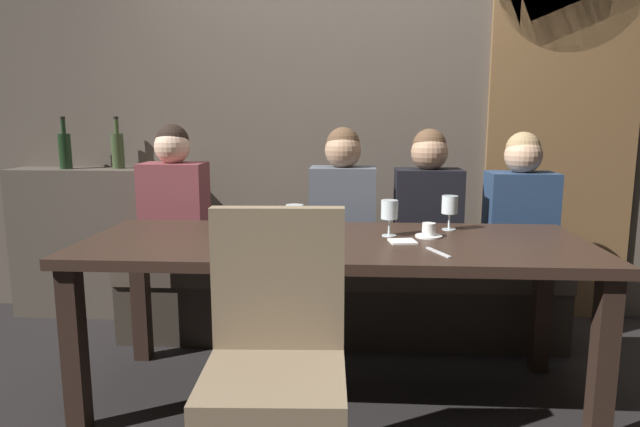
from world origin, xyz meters
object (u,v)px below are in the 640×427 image
object	(u,v)px
diner_redhead	(174,197)
espresso_cup	(429,231)
banquette_bench	(339,300)
wine_glass_far_left	(286,222)
diner_bearded	(343,200)
dining_table	(335,259)
diner_near_end	(520,204)
wine_bottle_pale_label	(118,149)
fork_on_table	(438,252)
chair_near_side	(276,343)
wine_bottle_dark_red	(65,150)
diner_far_end	(428,202)
wine_glass_end_right	(450,207)
wine_glass_near_left	(389,211)
wine_glass_end_left	(295,216)

from	to	relation	value
diner_redhead	espresso_cup	distance (m)	1.51
banquette_bench	wine_glass_far_left	world-z (taller)	wine_glass_far_left
diner_redhead	diner_bearded	bearing A→B (deg)	-2.24
dining_table	diner_near_end	bearing A→B (deg)	34.80
banquette_bench	wine_bottle_pale_label	bearing A→B (deg)	165.59
diner_redhead	fork_on_table	bearing A→B (deg)	-34.69
banquette_bench	wine_bottle_pale_label	xyz separation A→B (m)	(-1.42, 0.36, 0.84)
banquette_bench	chair_near_side	xyz separation A→B (m)	(-0.16, -1.42, 0.33)
diner_bearded	wine_bottle_dark_red	bearing A→B (deg)	169.39
diner_far_end	diner_bearded	bearing A→B (deg)	178.74
banquette_bench	wine_bottle_dark_red	xyz separation A→B (m)	(-1.73, 0.31, 0.84)
dining_table	wine_glass_end_right	bearing A→B (deg)	25.02
dining_table	espresso_cup	size ratio (longest dim) A/B	18.33
diner_bearded	espresso_cup	bearing A→B (deg)	-56.67
chair_near_side	wine_bottle_pale_label	size ratio (longest dim) A/B	3.01
chair_near_side	wine_glass_near_left	world-z (taller)	chair_near_side
diner_far_end	wine_glass_far_left	size ratio (longest dim) A/B	4.64
chair_near_side	espresso_cup	xyz separation A→B (m)	(0.58, 0.80, 0.21)
wine_glass_near_left	wine_glass_end_right	distance (m)	0.34
diner_near_end	chair_near_side	bearing A→B (deg)	-129.29
diner_near_end	wine_bottle_dark_red	distance (m)	2.76
diner_near_end	fork_on_table	world-z (taller)	diner_near_end
dining_table	wine_glass_far_left	xyz separation A→B (m)	(-0.19, -0.20, 0.20)
espresso_cup	fork_on_table	size ratio (longest dim) A/B	0.71
wine_bottle_pale_label	banquette_bench	bearing A→B (deg)	-14.41
banquette_bench	wine_bottle_dark_red	size ratio (longest dim) A/B	7.67
wine_bottle_dark_red	espresso_cup	world-z (taller)	wine_bottle_dark_red
diner_redhead	wine_glass_end_left	distance (m)	1.12
dining_table	fork_on_table	xyz separation A→B (m)	(0.42, -0.22, 0.09)
wine_bottle_dark_red	wine_glass_end_right	distance (m)	2.41
diner_redhead	wine_bottle_pale_label	bearing A→B (deg)	143.84
chair_near_side	fork_on_table	world-z (taller)	chair_near_side
chair_near_side	espresso_cup	size ratio (longest dim) A/B	8.17
diner_bearded	wine_bottle_pale_label	world-z (taller)	wine_bottle_pale_label
banquette_bench	diner_redhead	distance (m)	1.12
diner_redhead	wine_glass_end_right	size ratio (longest dim) A/B	4.78
banquette_bench	diner_near_end	world-z (taller)	diner_near_end
diner_near_end	fork_on_table	bearing A→B (deg)	-122.19
diner_near_end	espresso_cup	xyz separation A→B (m)	(-0.58, -0.61, -0.03)
diner_far_end	wine_glass_far_left	distance (m)	1.11
chair_near_side	wine_glass_far_left	distance (m)	0.60
banquette_bench	chair_near_side	size ratio (longest dim) A/B	2.55
espresso_cup	diner_near_end	bearing A→B (deg)	46.80
diner_redhead	espresso_cup	world-z (taller)	diner_redhead
dining_table	diner_bearded	bearing A→B (deg)	88.40
wine_bottle_dark_red	wine_glass_end_right	xyz separation A→B (m)	(2.27, -0.76, -0.22)
wine_bottle_dark_red	fork_on_table	size ratio (longest dim) A/B	1.92
diner_near_end	wine_glass_near_left	distance (m)	0.96
wine_glass_end_right	diner_bearded	bearing A→B (deg)	139.91
wine_glass_end_right	banquette_bench	bearing A→B (deg)	140.03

